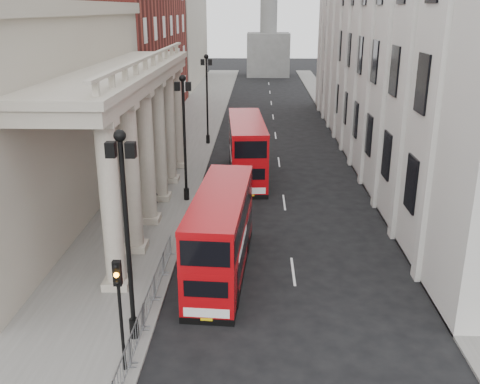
{
  "coord_description": "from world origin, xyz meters",
  "views": [
    {
      "loc": [
        4.16,
        -13.9,
        12.38
      ],
      "look_at": [
        3.29,
        11.97,
        3.46
      ],
      "focal_mm": 40.0,
      "sensor_mm": 36.0,
      "label": 1
    }
  ],
  "objects_px": {
    "lamp_post_mid": "(184,130)",
    "traffic_light": "(119,296)",
    "bus_near": "(221,232)",
    "bus_far": "(247,148)",
    "pedestrian_c": "(131,205)",
    "pedestrian_b": "(111,199)",
    "lamp_post_north": "(207,93)",
    "pedestrian_a": "(153,199)",
    "lamp_post_south": "(126,224)"
  },
  "relations": [
    {
      "from": "lamp_post_south",
      "to": "lamp_post_mid",
      "type": "xyz_separation_m",
      "value": [
        0.0,
        16.0,
        0.0
      ]
    },
    {
      "from": "lamp_post_south",
      "to": "pedestrian_a",
      "type": "height_order",
      "value": "lamp_post_south"
    },
    {
      "from": "traffic_light",
      "to": "pedestrian_a",
      "type": "distance_m",
      "value": 16.21
    },
    {
      "from": "lamp_post_mid",
      "to": "pedestrian_c",
      "type": "xyz_separation_m",
      "value": [
        -2.95,
        -3.44,
        -3.93
      ]
    },
    {
      "from": "lamp_post_south",
      "to": "pedestrian_b",
      "type": "distance_m",
      "value": 14.88
    },
    {
      "from": "pedestrian_a",
      "to": "pedestrian_b",
      "type": "bearing_deg",
      "value": 170.28
    },
    {
      "from": "traffic_light",
      "to": "pedestrian_c",
      "type": "height_order",
      "value": "traffic_light"
    },
    {
      "from": "pedestrian_b",
      "to": "bus_far",
      "type": "bearing_deg",
      "value": -159.41
    },
    {
      "from": "bus_near",
      "to": "bus_far",
      "type": "relative_size",
      "value": 0.92
    },
    {
      "from": "bus_near",
      "to": "lamp_post_south",
      "type": "bearing_deg",
      "value": -113.98
    },
    {
      "from": "bus_near",
      "to": "bus_far",
      "type": "xyz_separation_m",
      "value": [
        0.9,
        15.75,
        0.17
      ]
    },
    {
      "from": "lamp_post_south",
      "to": "traffic_light",
      "type": "xyz_separation_m",
      "value": [
        0.1,
        -2.02,
        -1.8
      ]
    },
    {
      "from": "lamp_post_north",
      "to": "bus_far",
      "type": "distance_m",
      "value": 11.44
    },
    {
      "from": "lamp_post_north",
      "to": "bus_near",
      "type": "relative_size",
      "value": 0.86
    },
    {
      "from": "pedestrian_c",
      "to": "traffic_light",
      "type": "bearing_deg",
      "value": -85.9
    },
    {
      "from": "lamp_post_south",
      "to": "bus_near",
      "type": "xyz_separation_m",
      "value": [
        3.04,
        5.83,
        -2.75
      ]
    },
    {
      "from": "lamp_post_mid",
      "to": "pedestrian_a",
      "type": "distance_m",
      "value": 4.88
    },
    {
      "from": "lamp_post_north",
      "to": "pedestrian_c",
      "type": "xyz_separation_m",
      "value": [
        -2.95,
        -19.44,
        -3.93
      ]
    },
    {
      "from": "lamp_post_south",
      "to": "traffic_light",
      "type": "distance_m",
      "value": 2.71
    },
    {
      "from": "lamp_post_south",
      "to": "traffic_light",
      "type": "relative_size",
      "value": 1.93
    },
    {
      "from": "traffic_light",
      "to": "lamp_post_mid",
      "type": "bearing_deg",
      "value": 90.32
    },
    {
      "from": "lamp_post_south",
      "to": "lamp_post_north",
      "type": "relative_size",
      "value": 1.0
    },
    {
      "from": "pedestrian_b",
      "to": "traffic_light",
      "type": "bearing_deg",
      "value": 83.53
    },
    {
      "from": "pedestrian_b",
      "to": "pedestrian_c",
      "type": "relative_size",
      "value": 0.97
    },
    {
      "from": "lamp_post_mid",
      "to": "pedestrian_a",
      "type": "xyz_separation_m",
      "value": [
        -1.84,
        -2.08,
        -4.01
      ]
    },
    {
      "from": "lamp_post_mid",
      "to": "lamp_post_north",
      "type": "distance_m",
      "value": 16.0
    },
    {
      "from": "traffic_light",
      "to": "pedestrian_c",
      "type": "bearing_deg",
      "value": 101.83
    },
    {
      "from": "lamp_post_north",
      "to": "bus_far",
      "type": "height_order",
      "value": "lamp_post_north"
    },
    {
      "from": "lamp_post_south",
      "to": "bus_near",
      "type": "relative_size",
      "value": 0.86
    },
    {
      "from": "traffic_light",
      "to": "bus_far",
      "type": "xyz_separation_m",
      "value": [
        3.84,
        23.6,
        -0.77
      ]
    },
    {
      "from": "lamp_post_north",
      "to": "pedestrian_c",
      "type": "relative_size",
      "value": 4.82
    },
    {
      "from": "lamp_post_south",
      "to": "lamp_post_north",
      "type": "bearing_deg",
      "value": 90.0
    },
    {
      "from": "traffic_light",
      "to": "bus_near",
      "type": "relative_size",
      "value": 0.44
    },
    {
      "from": "traffic_light",
      "to": "bus_near",
      "type": "bearing_deg",
      "value": 69.43
    },
    {
      "from": "pedestrian_c",
      "to": "lamp_post_north",
      "type": "bearing_deg",
      "value": 73.63
    },
    {
      "from": "pedestrian_c",
      "to": "pedestrian_b",
      "type": "bearing_deg",
      "value": 137.36
    },
    {
      "from": "pedestrian_a",
      "to": "lamp_post_mid",
      "type": "bearing_deg",
      "value": 32.45
    },
    {
      "from": "traffic_light",
      "to": "bus_near",
      "type": "height_order",
      "value": "traffic_light"
    },
    {
      "from": "lamp_post_north",
      "to": "lamp_post_mid",
      "type": "bearing_deg",
      "value": -90.0
    },
    {
      "from": "pedestrian_a",
      "to": "pedestrian_b",
      "type": "height_order",
      "value": "pedestrian_b"
    },
    {
      "from": "traffic_light",
      "to": "lamp_post_south",
      "type": "bearing_deg",
      "value": 92.84
    },
    {
      "from": "lamp_post_mid",
      "to": "bus_far",
      "type": "distance_m",
      "value": 7.3
    },
    {
      "from": "bus_far",
      "to": "lamp_post_north",
      "type": "bearing_deg",
      "value": 106.53
    },
    {
      "from": "lamp_post_mid",
      "to": "traffic_light",
      "type": "distance_m",
      "value": 18.11
    },
    {
      "from": "lamp_post_mid",
      "to": "pedestrian_b",
      "type": "distance_m",
      "value": 6.43
    },
    {
      "from": "pedestrian_a",
      "to": "bus_far",
      "type": "bearing_deg",
      "value": 36.88
    },
    {
      "from": "bus_far",
      "to": "pedestrian_c",
      "type": "relative_size",
      "value": 6.09
    },
    {
      "from": "lamp_post_south",
      "to": "pedestrian_a",
      "type": "distance_m",
      "value": 14.6
    },
    {
      "from": "lamp_post_mid",
      "to": "pedestrian_b",
      "type": "bearing_deg",
      "value": -152.06
    },
    {
      "from": "bus_near",
      "to": "bus_far",
      "type": "height_order",
      "value": "bus_far"
    }
  ]
}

